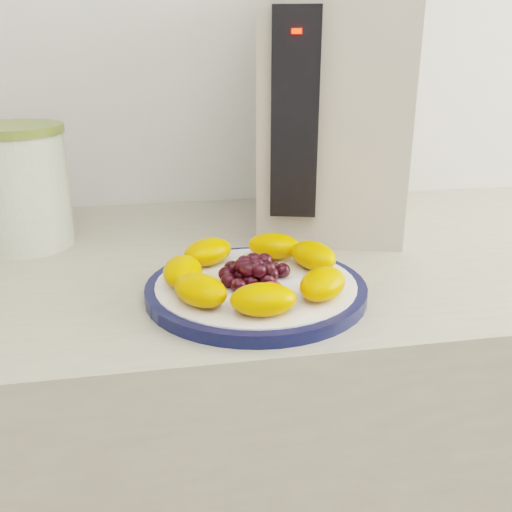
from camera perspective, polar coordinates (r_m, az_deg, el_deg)
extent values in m
cube|color=#ABA58E|center=(1.06, -1.33, -23.08)|extent=(3.50, 0.60, 0.90)
cube|color=#937253|center=(1.08, -1.32, -24.23)|extent=(3.48, 0.58, 0.84)
cylinder|color=#0E143B|center=(0.68, 0.00, -3.37)|extent=(0.26, 0.26, 0.01)
cylinder|color=white|center=(0.68, 0.00, -3.29)|extent=(0.24, 0.24, 0.02)
cylinder|color=#46630D|center=(0.90, -22.52, 6.03)|extent=(0.15, 0.15, 0.16)
cylinder|color=olive|center=(0.88, -23.30, 11.58)|extent=(0.15, 0.15, 0.01)
cube|color=#BDB1A0|center=(0.94, 7.58, 14.40)|extent=(0.29, 0.34, 0.37)
cube|color=black|center=(0.79, 3.92, 13.79)|extent=(0.07, 0.04, 0.28)
cube|color=#FF0C05|center=(0.77, 4.09, 21.52)|extent=(0.01, 0.01, 0.01)
ellipsoid|color=orange|center=(0.72, 5.76, 0.06)|extent=(0.07, 0.08, 0.03)
ellipsoid|color=orange|center=(0.75, 1.83, 1.01)|extent=(0.08, 0.07, 0.03)
ellipsoid|color=orange|center=(0.73, -4.85, 0.42)|extent=(0.08, 0.08, 0.03)
ellipsoid|color=orange|center=(0.67, -7.35, -1.56)|extent=(0.05, 0.07, 0.03)
ellipsoid|color=orange|center=(0.62, -5.59, -3.41)|extent=(0.08, 0.08, 0.03)
ellipsoid|color=orange|center=(0.59, 0.74, -4.36)|extent=(0.07, 0.05, 0.03)
ellipsoid|color=orange|center=(0.63, 6.68, -2.77)|extent=(0.08, 0.08, 0.03)
ellipsoid|color=black|center=(0.67, 0.00, -1.92)|extent=(0.02, 0.02, 0.02)
ellipsoid|color=black|center=(0.68, 1.51, -1.82)|extent=(0.02, 0.02, 0.02)
ellipsoid|color=black|center=(0.69, 0.50, -1.40)|extent=(0.02, 0.02, 0.02)
ellipsoid|color=black|center=(0.69, -0.98, -1.57)|extent=(0.02, 0.02, 0.02)
ellipsoid|color=black|center=(0.67, -1.52, -2.08)|extent=(0.02, 0.02, 0.02)
ellipsoid|color=black|center=(0.66, -0.53, -2.54)|extent=(0.02, 0.02, 0.02)
ellipsoid|color=black|center=(0.66, 1.02, -2.40)|extent=(0.02, 0.02, 0.02)
ellipsoid|color=black|center=(0.69, 2.65, -1.44)|extent=(0.02, 0.02, 0.02)
ellipsoid|color=black|center=(0.70, 1.63, -1.09)|extent=(0.02, 0.02, 0.02)
ellipsoid|color=black|center=(0.70, 0.22, -0.93)|extent=(0.02, 0.02, 0.02)
ellipsoid|color=black|center=(0.70, -1.23, -0.98)|extent=(0.02, 0.02, 0.02)
ellipsoid|color=black|center=(0.69, -2.40, -1.25)|extent=(0.02, 0.02, 0.02)
ellipsoid|color=black|center=(0.68, -2.97, -1.82)|extent=(0.02, 0.02, 0.02)
ellipsoid|color=black|center=(0.66, -2.76, -2.46)|extent=(0.02, 0.02, 0.02)
ellipsoid|color=black|center=(0.65, -1.77, -2.95)|extent=(0.02, 0.02, 0.02)
ellipsoid|color=black|center=(0.67, 0.00, -0.91)|extent=(0.02, 0.02, 0.02)
ellipsoid|color=black|center=(0.68, 0.81, -0.47)|extent=(0.02, 0.02, 0.02)
ellipsoid|color=black|center=(0.68, -0.26, -0.40)|extent=(0.02, 0.02, 0.02)
ellipsoid|color=black|center=(0.68, -1.19, -0.63)|extent=(0.02, 0.02, 0.02)
ellipsoid|color=black|center=(0.66, -1.45, -1.01)|extent=(0.02, 0.02, 0.02)
ellipsoid|color=black|center=(0.65, -0.85, -1.36)|extent=(0.02, 0.02, 0.02)
ellipsoid|color=black|center=(0.65, 0.27, -1.45)|extent=(0.02, 0.02, 0.02)
ellipsoid|color=black|center=(0.66, 1.23, -1.23)|extent=(0.02, 0.02, 0.02)
ellipsoid|color=red|center=(0.61, -0.75, -3.99)|extent=(0.03, 0.03, 0.02)
ellipsoid|color=red|center=(0.62, 1.54, -3.58)|extent=(0.04, 0.03, 0.02)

